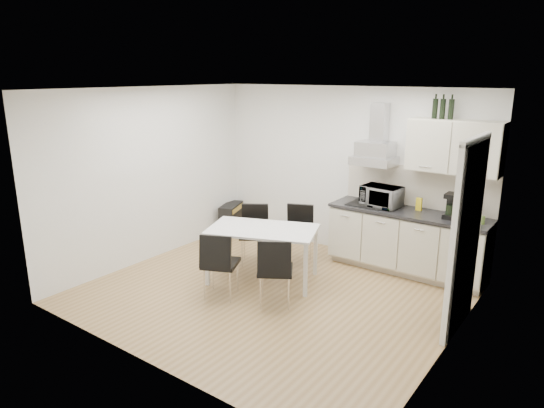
# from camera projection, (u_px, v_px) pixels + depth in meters

# --- Properties ---
(ground) EXTENTS (4.50, 4.50, 0.00)m
(ground) POSITION_uv_depth(u_px,v_px,m) (271.00, 293.00, 6.35)
(ground) COLOR tan
(ground) RESTS_ON ground
(wall_back) EXTENTS (4.50, 0.10, 2.60)m
(wall_back) POSITION_uv_depth(u_px,v_px,m) (347.00, 171.00, 7.57)
(wall_back) COLOR white
(wall_back) RESTS_ON ground
(wall_front) EXTENTS (4.50, 0.10, 2.60)m
(wall_front) POSITION_uv_depth(u_px,v_px,m) (143.00, 240.00, 4.45)
(wall_front) COLOR white
(wall_front) RESTS_ON ground
(wall_left) EXTENTS (0.10, 4.00, 2.60)m
(wall_left) POSITION_uv_depth(u_px,v_px,m) (151.00, 175.00, 7.28)
(wall_left) COLOR white
(wall_left) RESTS_ON ground
(wall_right) EXTENTS (0.10, 4.00, 2.60)m
(wall_right) POSITION_uv_depth(u_px,v_px,m) (457.00, 230.00, 4.73)
(wall_right) COLOR white
(wall_right) RESTS_ON ground
(ceiling) EXTENTS (4.50, 4.50, 0.00)m
(ceiling) POSITION_uv_depth(u_px,v_px,m) (271.00, 89.00, 5.67)
(ceiling) COLOR white
(ceiling) RESTS_ON wall_back
(doorway) EXTENTS (0.08, 1.04, 2.10)m
(doorway) POSITION_uv_depth(u_px,v_px,m) (466.00, 239.00, 5.25)
(doorway) COLOR white
(doorway) RESTS_ON ground
(kitchenette) EXTENTS (2.22, 0.64, 2.52)m
(kitchenette) POSITION_uv_depth(u_px,v_px,m) (412.00, 217.00, 6.81)
(kitchenette) COLOR beige
(kitchenette) RESTS_ON ground
(dining_table) EXTENTS (1.65, 1.29, 0.75)m
(dining_table) POSITION_uv_depth(u_px,v_px,m) (263.00, 234.00, 6.58)
(dining_table) COLOR white
(dining_table) RESTS_ON ground
(chair_far_left) EXTENTS (0.64, 0.66, 0.88)m
(chair_far_left) POSITION_uv_depth(u_px,v_px,m) (254.00, 235.00, 7.24)
(chair_far_left) COLOR black
(chair_far_left) RESTS_ON ground
(chair_far_right) EXTENTS (0.60, 0.63, 0.88)m
(chair_far_right) POSITION_uv_depth(u_px,v_px,m) (298.00, 236.00, 7.22)
(chair_far_right) COLOR black
(chair_far_right) RESTS_ON ground
(chair_near_left) EXTENTS (0.61, 0.64, 0.88)m
(chair_near_left) POSITION_uv_depth(u_px,v_px,m) (221.00, 264.00, 6.15)
(chair_near_left) COLOR black
(chair_near_left) RESTS_ON ground
(chair_near_right) EXTENTS (0.64, 0.66, 0.88)m
(chair_near_right) POSITION_uv_depth(u_px,v_px,m) (275.00, 271.00, 5.94)
(chair_near_right) COLOR black
(chair_near_right) RESTS_ON ground
(guitar_amp) EXTENTS (0.45, 0.66, 0.51)m
(guitar_amp) POSITION_uv_depth(u_px,v_px,m) (231.00, 218.00, 8.76)
(guitar_amp) COLOR black
(guitar_amp) RESTS_ON ground
(floor_speaker) EXTENTS (0.18, 0.16, 0.27)m
(floor_speaker) POSITION_uv_depth(u_px,v_px,m) (286.00, 231.00, 8.40)
(floor_speaker) COLOR black
(floor_speaker) RESTS_ON ground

